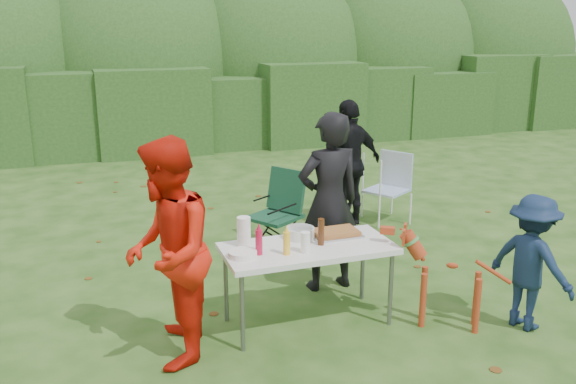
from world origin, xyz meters
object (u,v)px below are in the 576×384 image
object	(u,v)px
folding_table	(308,252)
child	(531,262)
dog	(451,280)
ketchup_bottle	(259,242)
paper_towel_roll	(244,231)
person_black_puffy	(349,163)
person_red_jacket	(168,253)
person_cook	(329,202)
beer_bottle	(321,232)
lawn_chair	(387,188)
mustard_bottle	(287,243)
camping_chair	(275,212)

from	to	relation	value
folding_table	child	size ratio (longest dim) A/B	1.23
dog	folding_table	bearing A→B (deg)	12.12
ketchup_bottle	paper_towel_roll	world-z (taller)	paper_towel_roll
person_black_puffy	dog	bearing A→B (deg)	70.36
person_red_jacket	person_cook	bearing A→B (deg)	128.62
person_black_puffy	beer_bottle	xyz separation A→B (m)	(-1.39, -2.42, 0.02)
person_cook	lawn_chair	distance (m)	2.38
person_black_puffy	lawn_chair	distance (m)	0.66
child	ketchup_bottle	bearing A→B (deg)	55.34
mustard_bottle	paper_towel_roll	bearing A→B (deg)	131.27
person_red_jacket	person_black_puffy	xyz separation A→B (m)	(2.75, 2.60, -0.07)
mustard_bottle	child	bearing A→B (deg)	-15.53
folding_table	lawn_chair	distance (m)	3.15
person_red_jacket	lawn_chair	xyz separation A→B (m)	(3.30, 2.56, -0.44)
person_black_puffy	mustard_bottle	xyz separation A→B (m)	(-1.75, -2.54, 0.00)
child	lawn_chair	size ratio (longest dim) A/B	1.30
person_red_jacket	camping_chair	xyz separation A→B (m)	(1.52, 1.97, -0.42)
person_red_jacket	camping_chair	size ratio (longest dim) A/B	1.87
folding_table	lawn_chair	bearing A→B (deg)	49.04
dog	person_cook	bearing A→B (deg)	-24.19
person_black_puffy	child	distance (m)	3.13
mustard_bottle	person_red_jacket	bearing A→B (deg)	-176.48
lawn_chair	mustard_bottle	size ratio (longest dim) A/B	4.67
camping_chair	lawn_chair	world-z (taller)	camping_chair
person_red_jacket	dog	distance (m)	2.47
person_red_jacket	paper_towel_roll	bearing A→B (deg)	130.62
dog	camping_chair	size ratio (longest dim) A/B	0.95
dog	person_red_jacket	bearing A→B (deg)	27.32
lawn_chair	mustard_bottle	world-z (taller)	mustard_bottle
camping_chair	lawn_chair	size ratio (longest dim) A/B	1.04
beer_bottle	mustard_bottle	bearing A→B (deg)	-161.81
camping_chair	beer_bottle	bearing A→B (deg)	52.22
camping_chair	lawn_chair	bearing A→B (deg)	165.62
paper_towel_roll	mustard_bottle	bearing A→B (deg)	-48.73
person_black_puffy	child	world-z (taller)	person_black_puffy
child	beer_bottle	bearing A→B (deg)	49.13
child	beer_bottle	xyz separation A→B (m)	(-1.70, 0.69, 0.25)
folding_table	dog	bearing A→B (deg)	-21.74
child	person_red_jacket	bearing A→B (deg)	61.76
lawn_chair	paper_towel_roll	distance (m)	3.41
folding_table	lawn_chair	xyz separation A→B (m)	(2.06, 2.37, -0.22)
person_cook	person_red_jacket	size ratio (longest dim) A/B	1.00
person_red_jacket	mustard_bottle	size ratio (longest dim) A/B	9.05
mustard_bottle	beer_bottle	xyz separation A→B (m)	(0.36, 0.12, 0.02)
person_cook	paper_towel_roll	bearing A→B (deg)	22.17
lawn_chair	folding_table	bearing A→B (deg)	17.94
lawn_chair	ketchup_bottle	size ratio (longest dim) A/B	4.24
dog	lawn_chair	size ratio (longest dim) A/B	0.99
lawn_chair	person_black_puffy	bearing A→B (deg)	-34.47
dog	ketchup_bottle	size ratio (longest dim) A/B	4.18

